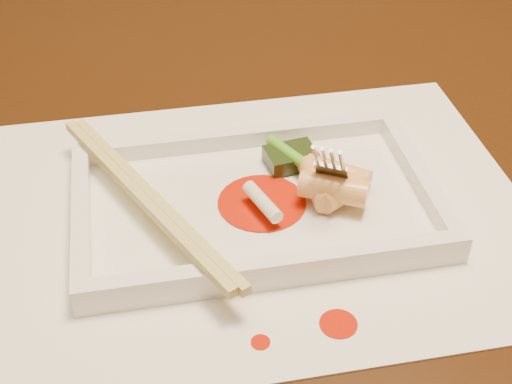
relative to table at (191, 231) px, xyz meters
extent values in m
cube|color=black|center=(0.00, 0.00, 0.08)|extent=(1.40, 0.90, 0.04)
cube|color=white|center=(0.04, -0.10, 0.10)|extent=(0.40, 0.30, 0.00)
cylinder|color=red|center=(0.07, -0.21, 0.10)|extent=(0.02, 0.02, 0.00)
cylinder|color=red|center=(0.02, -0.22, 0.10)|extent=(0.01, 0.01, 0.00)
cube|color=white|center=(0.04, -0.10, 0.11)|extent=(0.26, 0.16, 0.01)
cube|color=white|center=(0.04, -0.03, 0.12)|extent=(0.26, 0.01, 0.01)
cube|color=white|center=(0.04, -0.17, 0.12)|extent=(0.26, 0.01, 0.01)
cube|color=white|center=(-0.08, -0.10, 0.12)|extent=(0.01, 0.14, 0.01)
cube|color=white|center=(0.17, -0.10, 0.12)|extent=(0.01, 0.14, 0.01)
cube|color=black|center=(0.08, -0.06, 0.12)|extent=(0.04, 0.03, 0.01)
cylinder|color=#EAEACC|center=(0.04, -0.11, 0.12)|extent=(0.02, 0.04, 0.01)
cylinder|color=#419818|center=(0.08, -0.08, 0.12)|extent=(0.05, 0.08, 0.01)
cube|color=tan|center=(-0.04, -0.10, 0.13)|extent=(0.10, 0.21, 0.01)
cube|color=tan|center=(-0.03, -0.10, 0.13)|extent=(0.10, 0.21, 0.01)
cylinder|color=red|center=(0.05, -0.10, 0.11)|extent=(0.06, 0.06, 0.00)
cylinder|color=#F3C371|center=(0.10, -0.11, 0.12)|extent=(0.04, 0.03, 0.02)
cylinder|color=#F3C371|center=(0.09, -0.10, 0.12)|extent=(0.02, 0.05, 0.02)
cylinder|color=#F3C371|center=(0.10, -0.11, 0.13)|extent=(0.05, 0.04, 0.02)
cylinder|color=#F3C371|center=(0.11, -0.09, 0.12)|extent=(0.05, 0.04, 0.02)
camera|label=1|loc=(-0.03, -0.49, 0.44)|focal=50.00mm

